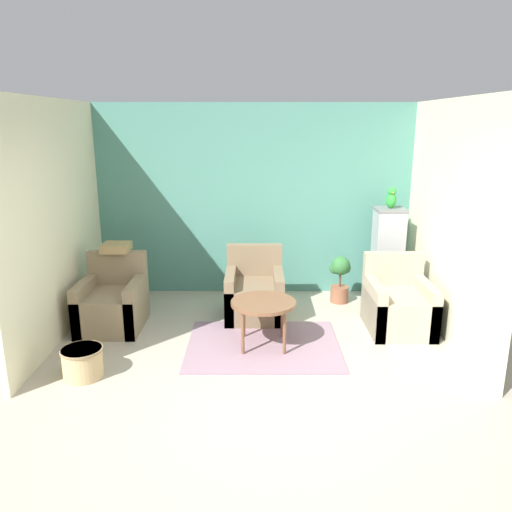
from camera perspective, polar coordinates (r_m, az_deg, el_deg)
The scene contains 14 objects.
ground_plane at distance 4.75m, azimuth -0.09°, elevation -15.98°, with size 20.00×20.00×0.00m, color #B2A893.
wall_back_accent at distance 7.18m, azimuth 0.06°, elevation 6.33°, with size 4.57×0.06×2.71m.
wall_left at distance 6.11m, azimuth -21.67°, elevation 3.71°, with size 0.06×3.00×2.71m.
wall_right at distance 6.09m, azimuth 21.75°, elevation 3.66°, with size 0.06×3.00×2.71m.
area_rug at distance 5.73m, azimuth 1.10°, elevation -10.16°, with size 1.71×1.36×0.01m.
coffee_table at distance 5.54m, azimuth 1.13°, elevation -5.66°, with size 0.72×0.72×0.54m.
armchair_left at distance 6.38m, azimuth -15.79°, elevation -5.28°, with size 0.73×0.86×0.88m.
armchair_right at distance 6.31m, azimuth 16.18°, elevation -5.55°, with size 0.73×0.86×0.88m.
armchair_middle at distance 6.47m, azimuth 0.09°, elevation -4.40°, with size 0.73×0.86×0.88m.
birdcage at distance 7.12m, azimuth 15.02°, elevation -0.18°, with size 0.53×0.53×1.32m.
parrot at distance 6.96m, azimuth 15.48°, elevation 6.36°, with size 0.14×0.24×0.29m.
potted_plant at distance 7.02m, azimuth 9.86°, elevation -2.35°, with size 0.29×0.26×0.66m.
wicker_basket at distance 5.31m, azimuth -18.94°, elevation -11.31°, with size 0.41×0.41×0.30m.
throw_pillow at distance 6.49m, azimuth -15.43°, elevation 0.98°, with size 0.33×0.33×0.10m.
Camera 1 is at (0.03, -4.06, 2.45)m, focal length 35.00 mm.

